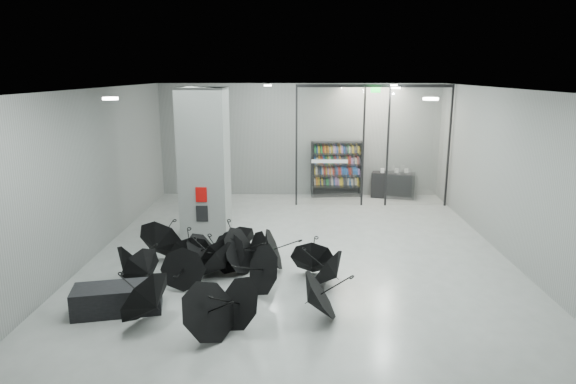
{
  "coord_description": "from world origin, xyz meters",
  "views": [
    {
      "loc": [
        -0.06,
        -10.93,
        4.37
      ],
      "look_at": [
        -0.3,
        1.5,
        1.4
      ],
      "focal_mm": 31.32,
      "sensor_mm": 36.0,
      "label": 1
    }
  ],
  "objects_px": {
    "bench": "(118,299)",
    "bookshelf": "(337,169)",
    "umbrella_cluster": "(225,272)",
    "column": "(205,165)",
    "shop_counter": "(393,185)"
  },
  "relations": [
    {
      "from": "umbrella_cluster",
      "to": "bench",
      "type": "bearing_deg",
      "value": -146.76
    },
    {
      "from": "column",
      "to": "shop_counter",
      "type": "height_order",
      "value": "column"
    },
    {
      "from": "bookshelf",
      "to": "shop_counter",
      "type": "bearing_deg",
      "value": -10.03
    },
    {
      "from": "bookshelf",
      "to": "umbrella_cluster",
      "type": "height_order",
      "value": "bookshelf"
    },
    {
      "from": "bench",
      "to": "umbrella_cluster",
      "type": "height_order",
      "value": "umbrella_cluster"
    },
    {
      "from": "column",
      "to": "umbrella_cluster",
      "type": "distance_m",
      "value": 3.69
    },
    {
      "from": "bookshelf",
      "to": "bench",
      "type": "bearing_deg",
      "value": -123.92
    },
    {
      "from": "bench",
      "to": "bookshelf",
      "type": "xyz_separation_m",
      "value": [
        4.75,
        9.11,
        0.74
      ]
    },
    {
      "from": "column",
      "to": "bookshelf",
      "type": "relative_size",
      "value": 2.01
    },
    {
      "from": "column",
      "to": "bench",
      "type": "xyz_separation_m",
      "value": [
        -0.91,
        -4.36,
        -1.74
      ]
    },
    {
      "from": "column",
      "to": "bookshelf",
      "type": "bearing_deg",
      "value": 51.01
    },
    {
      "from": "bench",
      "to": "shop_counter",
      "type": "height_order",
      "value": "shop_counter"
    },
    {
      "from": "shop_counter",
      "to": "umbrella_cluster",
      "type": "relative_size",
      "value": 0.27
    },
    {
      "from": "bench",
      "to": "shop_counter",
      "type": "bearing_deg",
      "value": 40.16
    },
    {
      "from": "column",
      "to": "bench",
      "type": "height_order",
      "value": "column"
    }
  ]
}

